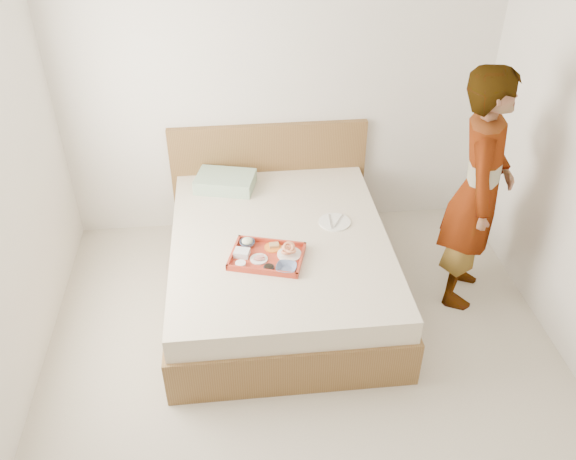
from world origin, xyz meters
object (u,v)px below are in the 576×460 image
(dinner_plate, at_px, (335,222))
(person, at_px, (478,191))
(tray, at_px, (267,256))
(bed, at_px, (280,265))

(dinner_plate, height_order, person, person)
(tray, distance_m, person, 1.52)
(bed, bearing_deg, dinner_plate, 16.46)
(tray, bearing_deg, dinner_plate, 51.91)
(bed, distance_m, dinner_plate, 0.52)
(dinner_plate, xyz_separation_m, person, (0.94, -0.25, 0.36))
(bed, relative_size, dinner_plate, 8.50)
(bed, height_order, tray, tray)
(tray, bearing_deg, person, 21.51)
(person, bearing_deg, tray, 119.56)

